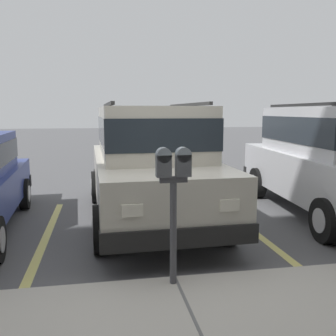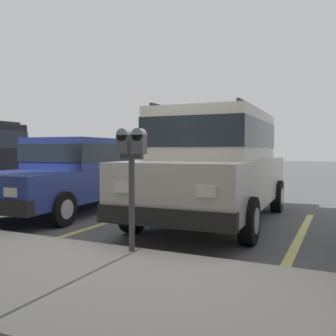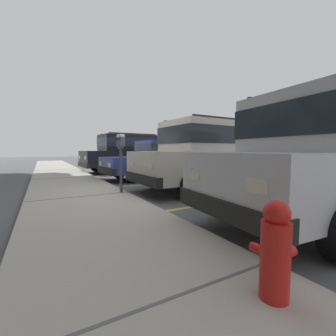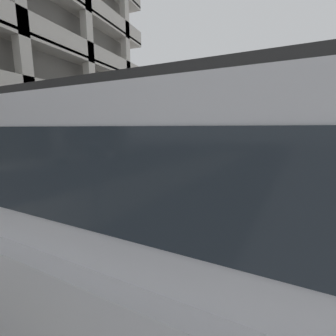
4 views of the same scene
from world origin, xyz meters
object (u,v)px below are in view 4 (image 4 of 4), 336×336
object	(u,v)px
blue_coupe	(244,143)
red_sedan	(185,221)
dark_hatchback	(244,157)
parking_meter_near	(132,152)
silver_suv	(245,162)

from	to	relation	value
blue_coupe	red_sedan	bearing A→B (deg)	176.72
dark_hatchback	parking_meter_near	bearing A→B (deg)	135.24
dark_hatchback	parking_meter_near	xyz separation A→B (m)	(-2.96, 2.61, 0.36)
red_sedan	dark_hatchback	size ratio (longest dim) A/B	1.07
silver_suv	dark_hatchback	distance (m)	3.10
blue_coupe	parking_meter_near	bearing A→B (deg)	155.15
silver_suv	blue_coupe	world-z (taller)	same
red_sedan	silver_suv	bearing A→B (deg)	0.04
silver_suv	blue_coupe	size ratio (longest dim) A/B	0.99
red_sedan	dark_hatchback	bearing A→B (deg)	3.75
dark_hatchback	blue_coupe	xyz separation A→B (m)	(3.40, 0.19, 0.27)
red_sedan	blue_coupe	xyz separation A→B (m)	(9.85, 0.12, 0.00)
silver_suv	blue_coupe	distance (m)	6.49
silver_suv	red_sedan	distance (m)	3.38
silver_suv	blue_coupe	bearing A→B (deg)	1.77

